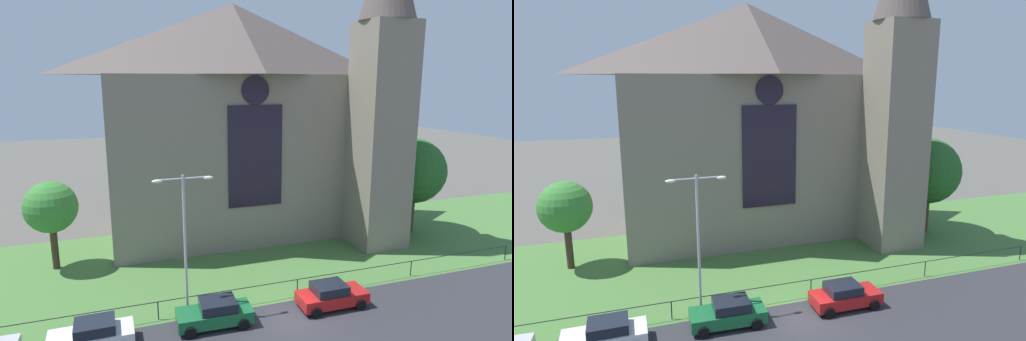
# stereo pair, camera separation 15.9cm
# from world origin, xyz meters

# --- Properties ---
(ground) EXTENTS (160.00, 160.00, 0.00)m
(ground) POSITION_xyz_m (0.00, 10.00, 0.00)
(ground) COLOR #56544C
(road_asphalt) EXTENTS (120.00, 8.00, 0.01)m
(road_asphalt) POSITION_xyz_m (0.00, -2.00, 0.00)
(road_asphalt) COLOR #2D2D33
(road_asphalt) RESTS_ON ground
(grass_verge) EXTENTS (120.00, 20.00, 0.01)m
(grass_verge) POSITION_xyz_m (0.00, 8.00, 0.00)
(grass_verge) COLOR #477538
(grass_verge) RESTS_ON ground
(church_building) EXTENTS (23.20, 16.20, 26.00)m
(church_building) POSITION_xyz_m (2.27, 16.17, 10.27)
(church_building) COLOR gray
(church_building) RESTS_ON ground
(iron_railing) EXTENTS (35.06, 0.07, 1.13)m
(iron_railing) POSITION_xyz_m (1.50, 2.50, 0.98)
(iron_railing) COLOR black
(iron_railing) RESTS_ON ground
(tree_right_far) EXTENTS (5.87, 5.87, 8.53)m
(tree_right_far) POSITION_xyz_m (16.34, 10.57, 5.55)
(tree_right_far) COLOR #4C3823
(tree_right_far) RESTS_ON ground
(tree_left_far) EXTENTS (3.72, 3.72, 6.53)m
(tree_left_far) POSITION_xyz_m (-13.51, 12.05, 4.63)
(tree_left_far) COLOR #423021
(tree_left_far) RESTS_ON ground
(streetlamp_near) EXTENTS (3.37, 0.26, 8.44)m
(streetlamp_near) POSITION_xyz_m (-5.58, 2.40, 5.35)
(streetlamp_near) COLOR #B2B2B7
(streetlamp_near) RESTS_ON ground
(parked_car_white) EXTENTS (4.21, 2.04, 1.51)m
(parked_car_white) POSITION_xyz_m (-10.75, 0.78, 0.74)
(parked_car_white) COLOR silver
(parked_car_white) RESTS_ON ground
(parked_car_green) EXTENTS (4.28, 2.18, 1.51)m
(parked_car_green) POSITION_xyz_m (-4.29, 0.86, 0.74)
(parked_car_green) COLOR #196033
(parked_car_green) RESTS_ON ground
(parked_car_red) EXTENTS (4.23, 2.07, 1.51)m
(parked_car_red) POSITION_xyz_m (2.87, 0.56, 0.74)
(parked_car_red) COLOR #B21919
(parked_car_red) RESTS_ON ground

